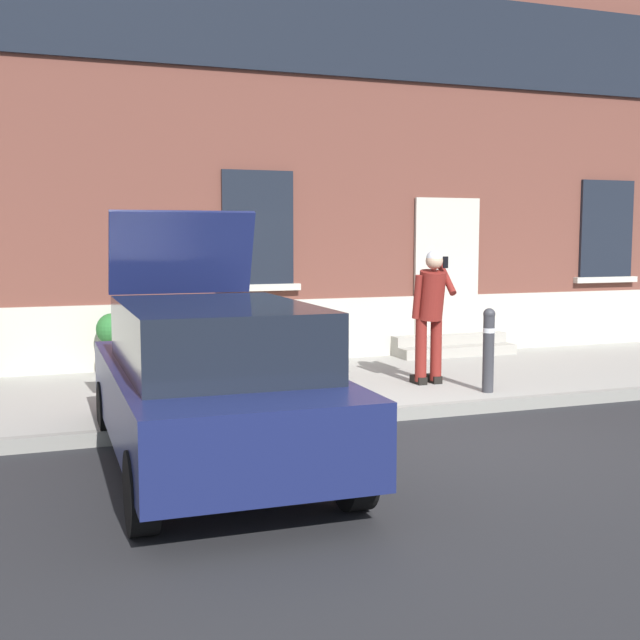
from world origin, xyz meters
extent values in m
plane|color=#232326|center=(0.00, 0.00, 0.00)|extent=(80.00, 80.00, 0.00)
cube|color=#99968E|center=(0.00, 2.80, 0.07)|extent=(24.00, 3.60, 0.15)
cube|color=gray|center=(0.00, 0.94, 0.07)|extent=(24.00, 0.12, 0.15)
cube|color=brown|center=(0.00, 5.30, 3.75)|extent=(24.00, 1.40, 7.50)
cube|color=#BCB7A8|center=(0.00, 4.58, 0.55)|extent=(24.00, 0.08, 1.10)
cube|color=brown|center=(2.87, 4.57, 1.52)|extent=(1.00, 0.08, 2.10)
cube|color=#BCB7A8|center=(2.87, 4.55, 1.57)|extent=(1.16, 0.06, 2.24)
cube|color=black|center=(-0.33, 4.57, 2.20)|extent=(1.10, 0.06, 1.70)
cube|color=#BCB7A8|center=(-0.33, 4.54, 1.30)|extent=(1.30, 0.12, 0.10)
cube|color=black|center=(6.07, 4.57, 2.20)|extent=(1.10, 0.06, 1.70)
cube|color=#BCB7A8|center=(6.07, 4.54, 1.30)|extent=(1.30, 0.12, 0.10)
cube|color=black|center=(0.00, 4.57, 5.20)|extent=(16.80, 0.06, 1.40)
cube|color=#9E998E|center=(2.87, 4.12, 0.23)|extent=(2.00, 0.32, 0.16)
cube|color=#9E998E|center=(2.87, 4.44, 0.31)|extent=(2.00, 0.32, 0.32)
cube|color=#161E4C|center=(-2.12, -0.24, 0.62)|extent=(1.82, 4.03, 0.64)
cube|color=black|center=(-2.12, -0.39, 1.22)|extent=(1.58, 2.43, 0.56)
cube|color=black|center=(-2.08, 1.77, 0.40)|extent=(1.66, 0.13, 0.20)
cube|color=yellow|center=(-2.08, 1.77, 0.58)|extent=(0.52, 0.03, 0.12)
cube|color=#B21414|center=(-2.84, 1.78, 0.84)|extent=(0.16, 0.04, 0.18)
cube|color=#B21414|center=(-1.33, 1.75, 0.84)|extent=(0.16, 0.04, 0.18)
cube|color=#161E4C|center=(-2.09, 1.21, 1.90)|extent=(1.49, 0.39, 0.87)
cylinder|color=black|center=(-2.93, -1.63, 0.30)|extent=(0.21, 0.60, 0.60)
cylinder|color=black|center=(-1.34, -1.66, 0.30)|extent=(0.21, 0.60, 0.60)
cylinder|color=black|center=(-2.89, 1.17, 0.30)|extent=(0.21, 0.60, 0.60)
cylinder|color=black|center=(-1.30, 1.14, 0.30)|extent=(0.21, 0.60, 0.60)
cylinder|color=#333338|center=(1.70, 1.35, 0.62)|extent=(0.14, 0.14, 0.95)
sphere|color=#333338|center=(1.70, 1.35, 1.12)|extent=(0.15, 0.15, 0.15)
cylinder|color=silver|center=(1.70, 1.35, 0.92)|extent=(0.15, 0.15, 0.06)
cylinder|color=maroon|center=(1.16, 2.11, 0.60)|extent=(0.15, 0.15, 0.82)
cube|color=black|center=(1.16, 2.17, 0.20)|extent=(0.12, 0.28, 0.10)
cylinder|color=maroon|center=(1.38, 2.11, 0.60)|extent=(0.15, 0.15, 0.82)
cube|color=black|center=(1.38, 2.17, 0.20)|extent=(0.12, 0.28, 0.10)
cylinder|color=maroon|center=(1.27, 2.06, 1.32)|extent=(0.34, 0.44, 0.67)
sphere|color=tan|center=(1.27, 1.98, 1.76)|extent=(0.22, 0.22, 0.22)
sphere|color=silver|center=(1.27, 1.98, 1.79)|extent=(0.21, 0.21, 0.21)
cylinder|color=maroon|center=(1.05, 2.02, 1.30)|extent=(0.09, 0.18, 0.57)
cylinder|color=maroon|center=(1.47, 2.02, 1.52)|extent=(0.09, 0.42, 0.41)
cube|color=black|center=(1.42, 1.96, 1.74)|extent=(0.07, 0.02, 0.15)
cylinder|color=beige|center=(-2.53, 4.25, 0.32)|extent=(0.40, 0.40, 0.34)
cylinder|color=beige|center=(-2.53, 4.25, 0.46)|extent=(0.44, 0.44, 0.05)
cylinder|color=#47331E|center=(-2.53, 4.25, 0.61)|extent=(0.04, 0.04, 0.24)
sphere|color=#286B2D|center=(-2.53, 4.25, 0.79)|extent=(0.44, 0.44, 0.44)
sphere|color=#286B2D|center=(-2.43, 4.20, 0.69)|extent=(0.24, 0.24, 0.24)
cylinder|color=#B25B38|center=(-0.66, 3.93, 0.32)|extent=(0.40, 0.40, 0.34)
cylinder|color=#B25B38|center=(-0.66, 3.93, 0.46)|extent=(0.44, 0.44, 0.05)
cylinder|color=#47331E|center=(-0.66, 3.93, 0.61)|extent=(0.04, 0.04, 0.24)
sphere|color=#286B2D|center=(-0.66, 3.93, 0.79)|extent=(0.44, 0.44, 0.44)
sphere|color=#286B2D|center=(-0.56, 3.88, 0.69)|extent=(0.24, 0.24, 0.24)
camera|label=1|loc=(-3.64, -7.19, 2.08)|focal=45.36mm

